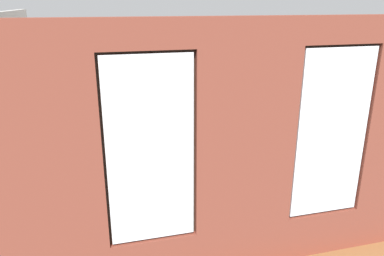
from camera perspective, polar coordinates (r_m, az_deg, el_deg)
name	(u,v)px	position (r m, az deg, el deg)	size (l,w,h in m)	color
ground_plane	(190,182)	(7.20, -0.25, -8.19)	(6.42, 5.77, 0.10)	brown
brick_wall_with_windows	(245,157)	(4.40, 8.06, -4.37)	(5.82, 0.30, 3.07)	brown
white_wall_right	(14,116)	(6.36, -25.55, 1.60)	(0.10, 4.77, 3.07)	silver
couch_by_window	(221,216)	(5.46, 4.42, -13.16)	(1.88, 0.87, 0.80)	black
couch_left	(318,167)	(7.26, 18.58, -5.70)	(1.04, 2.09, 0.80)	black
coffee_table	(176,160)	(7.07, -2.44, -4.97)	(1.36, 0.80, 0.42)	#A87547
cup_ceramic	(156,160)	(6.86, -5.58, -4.95)	(0.08, 0.08, 0.09)	#4C4C51
candle_jar	(193,150)	(7.24, 0.21, -3.42)	(0.08, 0.08, 0.12)	#B7333D
table_plant_small	(176,153)	(7.01, -2.46, -3.82)	(0.11, 0.11, 0.19)	brown
remote_gray	(183,159)	(6.96, -1.41, -4.80)	(0.05, 0.17, 0.02)	#59595B
media_console	(44,192)	(6.67, -21.61, -9.01)	(1.26, 0.42, 0.51)	black
tv_flatscreen	(39,154)	(6.40, -22.32, -3.63)	(1.23, 0.20, 0.83)	black
papasan_chair	(122,135)	(8.34, -10.64, -1.10)	(1.02, 1.02, 0.66)	olive
potted_plant_corner_far_left	(372,180)	(6.38, 25.79, -7.16)	(0.60, 0.60, 0.96)	beige
potted_plant_beside_window_right	(70,203)	(4.89, -18.05, -10.88)	(0.82, 0.91, 1.37)	beige
potted_plant_near_tv	(75,185)	(5.39, -17.43, -8.23)	(0.94, 0.89, 1.32)	brown
potted_plant_between_couches	(308,187)	(5.94, 17.32, -8.59)	(0.83, 0.85, 1.21)	brown
potted_plant_corner_near_left	(264,104)	(9.32, 10.94, 3.66)	(1.11, 1.10, 1.45)	beige
potted_plant_mid_room_small	(215,141)	(8.29, 3.46, -2.05)	(0.26, 0.26, 0.44)	beige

